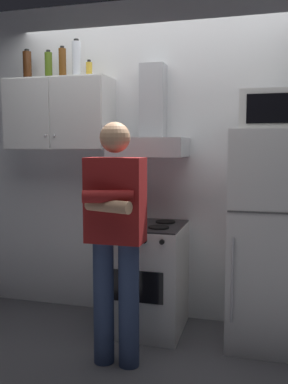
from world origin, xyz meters
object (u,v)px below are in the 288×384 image
at_px(stove_oven, 146,277).
at_px(bottle_rum_dark, 27,66).
at_px(bottle_spice_jar, 89,70).
at_px(upper_cabinet, 60,115).
at_px(microwave, 274,110).
at_px(bottle_beer_brown, 62,63).
at_px(bottle_vodka_clear, 77,59).
at_px(person_standing, 115,235).
at_px(range_hood, 150,132).
at_px(refrigerator, 270,239).
at_px(bottle_olive_oil, 49,66).

height_order(stove_oven, bottle_rum_dark, bottle_rum_dark).
height_order(stove_oven, bottle_spice_jar, bottle_spice_jar).
bearing_deg(upper_cabinet, microwave, -3.48).
height_order(bottle_beer_brown, bottle_vodka_clear, bottle_vodka_clear).
height_order(person_standing, bottle_spice_jar, bottle_spice_jar).
height_order(microwave, bottle_vodka_clear, bottle_vodka_clear).
height_order(range_hood, bottle_rum_dark, bottle_rum_dark).
bearing_deg(refrigerator, bottle_vodka_clear, 176.46).
bearing_deg(person_standing, bottle_vodka_clear, 129.10).
distance_m(stove_oven, refrigerator, 1.02).
distance_m(bottle_rum_dark, bottle_olive_oil, 0.22).
bearing_deg(bottle_olive_oil, refrigerator, -3.91).
relative_size(bottle_spice_jar, bottle_rum_dark, 0.55).
xyz_separation_m(range_hood, bottle_vodka_clear, (-0.62, -0.03, 0.60)).
height_order(upper_cabinet, person_standing, upper_cabinet).
distance_m(range_hood, bottle_rum_dark, 1.26).
relative_size(refrigerator, person_standing, 0.98).
xyz_separation_m(person_standing, bottle_spice_jar, (-0.48, 0.76, 1.22)).
relative_size(person_standing, bottle_rum_dark, 6.10).
bearing_deg(bottle_vodka_clear, bottle_beer_brown, 175.15).
relative_size(bottle_beer_brown, bottle_vodka_clear, 0.85).
bearing_deg(bottle_rum_dark, bottle_beer_brown, -8.06).
height_order(bottle_vodka_clear, bottle_olive_oil, bottle_vodka_clear).
relative_size(microwave, person_standing, 0.29).
bearing_deg(upper_cabinet, bottle_beer_brown, -19.49).
bearing_deg(range_hood, bottle_olive_oil, 179.99).
distance_m(bottle_beer_brown, bottle_spice_jar, 0.23).
distance_m(upper_cabinet, bottle_rum_dark, 0.53).
distance_m(refrigerator, bottle_olive_oil, 2.30).
distance_m(upper_cabinet, range_hood, 0.81).
height_order(upper_cabinet, bottle_beer_brown, bottle_beer_brown).
xyz_separation_m(person_standing, bottle_vodka_clear, (-0.57, 0.70, 1.30)).
relative_size(stove_oven, bottle_beer_brown, 3.33).
height_order(microwave, bottle_olive_oil, bottle_olive_oil).
bearing_deg(bottle_spice_jar, bottle_rum_dark, 179.17).
height_order(stove_oven, microwave, microwave).
relative_size(upper_cabinet, bottle_olive_oil, 3.72).
distance_m(refrigerator, person_standing, 1.17).
height_order(bottle_spice_jar, bottle_rum_dark, bottle_rum_dark).
height_order(upper_cabinet, range_hood, range_hood).
distance_m(upper_cabinet, refrigerator, 2.00).
distance_m(stove_oven, bottle_vodka_clear, 1.87).
distance_m(refrigerator, microwave, 0.94).
distance_m(person_standing, bottle_olive_oil, 1.69).
bearing_deg(bottle_beer_brown, microwave, -3.03).
xyz_separation_m(range_hood, bottle_olive_oil, (-0.89, 0.00, 0.57)).
relative_size(microwave, bottle_vodka_clear, 1.56).
relative_size(range_hood, microwave, 1.56).
distance_m(upper_cabinet, bottle_beer_brown, 0.43).
bearing_deg(upper_cabinet, bottle_vodka_clear, -8.71).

